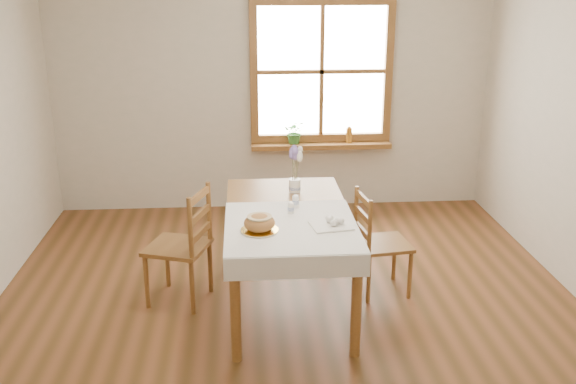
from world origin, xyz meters
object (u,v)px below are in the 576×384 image
at_px(chair_left, 177,245).
at_px(bread_plate, 260,230).
at_px(dining_table, 288,222).
at_px(chair_right, 383,242).
at_px(flower_vase, 295,186).

height_order(chair_left, bread_plate, chair_left).
bearing_deg(dining_table, chair_left, 171.85).
distance_m(dining_table, chair_right, 0.81).
bearing_deg(flower_vase, dining_table, -101.27).
bearing_deg(flower_vase, chair_right, -21.83).
height_order(chair_right, bread_plate, chair_right).
xyz_separation_m(dining_table, flower_vase, (0.08, 0.42, 0.14)).
xyz_separation_m(chair_left, flower_vase, (0.91, 0.30, 0.34)).
distance_m(chair_right, flower_vase, 0.82).
relative_size(dining_table, chair_left, 1.75).
distance_m(chair_left, chair_right, 1.59).
bearing_deg(chair_right, dining_table, 93.53).
height_order(dining_table, bread_plate, bread_plate).
distance_m(dining_table, flower_vase, 0.45).
height_order(chair_left, chair_right, chair_left).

